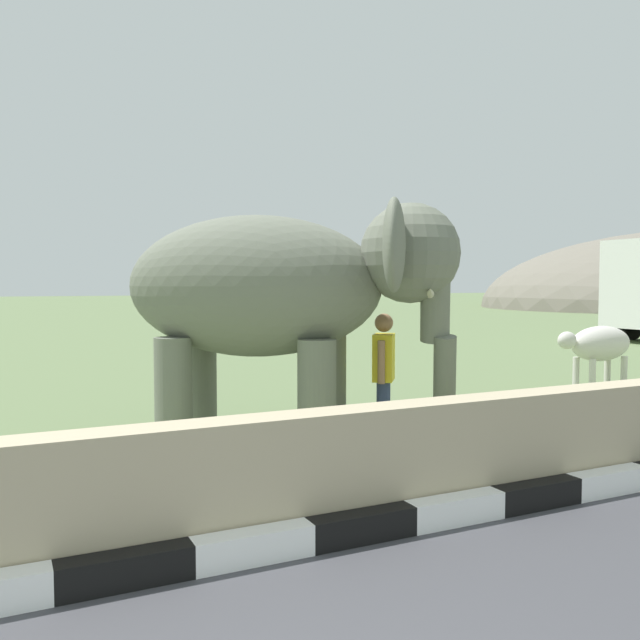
# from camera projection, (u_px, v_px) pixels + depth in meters

# --- Properties ---
(striped_curb) EXTENTS (16.20, 0.20, 0.24)m
(striped_curb) POSITION_uv_depth(u_px,v_px,m) (53.00, 584.00, 4.22)
(striped_curb) COLOR white
(striped_curb) RESTS_ON ground_plane
(barrier_parapet) EXTENTS (28.00, 0.36, 1.00)m
(barrier_parapet) POSITION_uv_depth(u_px,v_px,m) (355.00, 468.00, 5.49)
(barrier_parapet) COLOR tan
(barrier_parapet) RESTS_ON ground_plane
(elephant) EXTENTS (3.94, 3.61, 2.96)m
(elephant) POSITION_uv_depth(u_px,v_px,m) (283.00, 291.00, 7.94)
(elephant) COLOR slate
(elephant) RESTS_ON ground_plane
(person_handler) EXTENTS (0.47, 0.57, 1.66)m
(person_handler) POSITION_uv_depth(u_px,v_px,m) (384.00, 372.00, 8.25)
(person_handler) COLOR navy
(person_handler) RESTS_ON ground_plane
(cow_near) EXTENTS (1.91, 0.70, 1.23)m
(cow_near) POSITION_uv_depth(u_px,v_px,m) (599.00, 345.00, 12.44)
(cow_near) COLOR beige
(cow_near) RESTS_ON ground_plane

